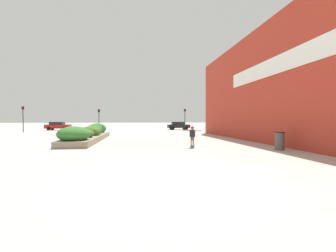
{
  "coord_description": "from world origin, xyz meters",
  "views": [
    {
      "loc": [
        -1.4,
        -6.68,
        1.76
      ],
      "look_at": [
        1.68,
        15.0,
        1.19
      ],
      "focal_mm": 24.0,
      "sensor_mm": 36.0,
      "label": 1
    }
  ],
  "objects_px": {
    "skateboard": "(192,146)",
    "trash_bin": "(280,141)",
    "traffic_light_right": "(185,116)",
    "car_leftmost": "(178,125)",
    "traffic_light_left": "(99,116)",
    "traffic_light_far_left": "(23,115)",
    "car_center_left": "(58,126)",
    "skateboarder": "(192,134)"
  },
  "relations": [
    {
      "from": "traffic_light_right",
      "to": "traffic_light_far_left",
      "type": "distance_m",
      "value": 23.89
    },
    {
      "from": "skateboarder",
      "to": "car_center_left",
      "type": "relative_size",
      "value": 0.31
    },
    {
      "from": "skateboard",
      "to": "car_center_left",
      "type": "bearing_deg",
      "value": 147.55
    },
    {
      "from": "car_center_left",
      "to": "traffic_light_far_left",
      "type": "height_order",
      "value": "traffic_light_far_left"
    },
    {
      "from": "traffic_light_right",
      "to": "skateboarder",
      "type": "bearing_deg",
      "value": -101.1
    },
    {
      "from": "traffic_light_left",
      "to": "traffic_light_right",
      "type": "height_order",
      "value": "traffic_light_right"
    },
    {
      "from": "skateboarder",
      "to": "traffic_light_left",
      "type": "bearing_deg",
      "value": 139.57
    },
    {
      "from": "car_leftmost",
      "to": "traffic_light_far_left",
      "type": "xyz_separation_m",
      "value": [
        -23.83,
        -5.57,
        1.76
      ]
    },
    {
      "from": "skateboard",
      "to": "car_center_left",
      "type": "distance_m",
      "value": 32.86
    },
    {
      "from": "traffic_light_right",
      "to": "car_leftmost",
      "type": "bearing_deg",
      "value": 90.68
    },
    {
      "from": "traffic_light_right",
      "to": "traffic_light_left",
      "type": "bearing_deg",
      "value": -177.88
    },
    {
      "from": "car_leftmost",
      "to": "trash_bin",
      "type": "bearing_deg",
      "value": 1.45
    },
    {
      "from": "trash_bin",
      "to": "traffic_light_far_left",
      "type": "bearing_deg",
      "value": 137.11
    },
    {
      "from": "skateboard",
      "to": "trash_bin",
      "type": "relative_size",
      "value": 0.65
    },
    {
      "from": "car_leftmost",
      "to": "traffic_light_far_left",
      "type": "height_order",
      "value": "traffic_light_far_left"
    },
    {
      "from": "trash_bin",
      "to": "car_leftmost",
      "type": "bearing_deg",
      "value": 91.45
    },
    {
      "from": "skateboarder",
      "to": "traffic_light_far_left",
      "type": "height_order",
      "value": "traffic_light_far_left"
    },
    {
      "from": "skateboarder",
      "to": "traffic_light_right",
      "type": "relative_size",
      "value": 0.36
    },
    {
      "from": "car_center_left",
      "to": "traffic_light_left",
      "type": "xyz_separation_m",
      "value": [
        8.18,
        -7.27,
        1.56
      ]
    },
    {
      "from": "traffic_light_far_left",
      "to": "skateboard",
      "type": "bearing_deg",
      "value": -46.68
    },
    {
      "from": "trash_bin",
      "to": "car_center_left",
      "type": "bearing_deg",
      "value": 126.52
    },
    {
      "from": "traffic_light_far_left",
      "to": "traffic_light_right",
      "type": "bearing_deg",
      "value": 0.57
    },
    {
      "from": "traffic_light_left",
      "to": "traffic_light_far_left",
      "type": "relative_size",
      "value": 0.9
    },
    {
      "from": "skateboard",
      "to": "skateboarder",
      "type": "height_order",
      "value": "skateboarder"
    },
    {
      "from": "traffic_light_far_left",
      "to": "skateboarder",
      "type": "bearing_deg",
      "value": -46.68
    },
    {
      "from": "skateboarder",
      "to": "trash_bin",
      "type": "relative_size",
      "value": 1.2
    },
    {
      "from": "traffic_light_far_left",
      "to": "trash_bin",
      "type": "bearing_deg",
      "value": -42.89
    },
    {
      "from": "car_leftmost",
      "to": "car_center_left",
      "type": "relative_size",
      "value": 0.98
    },
    {
      "from": "car_center_left",
      "to": "car_leftmost",
      "type": "bearing_deg",
      "value": 86.13
    },
    {
      "from": "skateboarder",
      "to": "traffic_light_left",
      "type": "height_order",
      "value": "traffic_light_left"
    },
    {
      "from": "car_leftmost",
      "to": "traffic_light_right",
      "type": "height_order",
      "value": "traffic_light_right"
    },
    {
      "from": "trash_bin",
      "to": "car_center_left",
      "type": "height_order",
      "value": "car_center_left"
    },
    {
      "from": "skateboard",
      "to": "traffic_light_right",
      "type": "distance_m",
      "value": 21.7
    },
    {
      "from": "car_leftmost",
      "to": "traffic_light_left",
      "type": "bearing_deg",
      "value": -66.17
    },
    {
      "from": "traffic_light_left",
      "to": "traffic_light_far_left",
      "type": "height_order",
      "value": "traffic_light_far_left"
    },
    {
      "from": "traffic_light_left",
      "to": "trash_bin",
      "type": "bearing_deg",
      "value": -58.34
    },
    {
      "from": "skateboarder",
      "to": "car_center_left",
      "type": "height_order",
      "value": "car_center_left"
    },
    {
      "from": "trash_bin",
      "to": "traffic_light_right",
      "type": "relative_size",
      "value": 0.3
    },
    {
      "from": "skateboard",
      "to": "trash_bin",
      "type": "height_order",
      "value": "trash_bin"
    },
    {
      "from": "skateboard",
      "to": "skateboarder",
      "type": "distance_m",
      "value": 0.8
    },
    {
      "from": "skateboard",
      "to": "traffic_light_right",
      "type": "xyz_separation_m",
      "value": [
        4.15,
        21.17,
        2.37
      ]
    },
    {
      "from": "car_center_left",
      "to": "traffic_light_far_left",
      "type": "bearing_deg",
      "value": -19.33
    }
  ]
}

